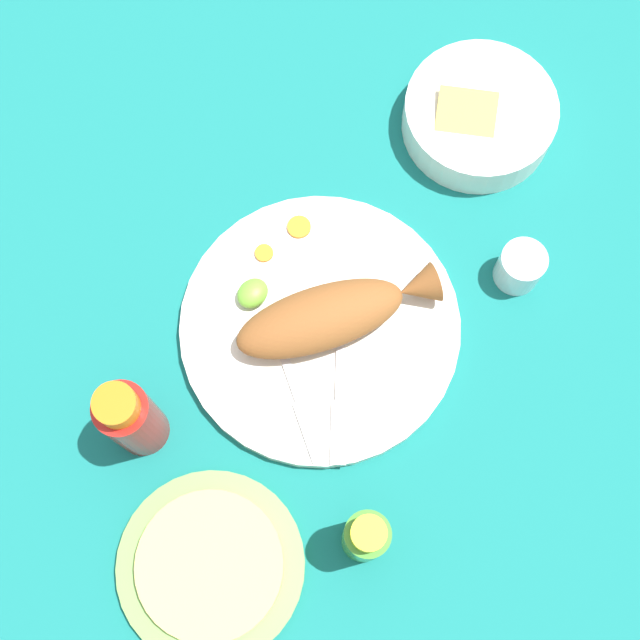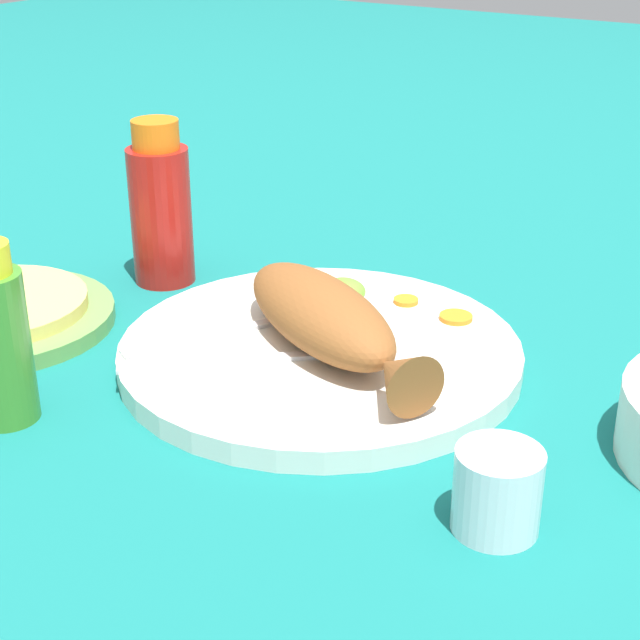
% 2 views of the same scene
% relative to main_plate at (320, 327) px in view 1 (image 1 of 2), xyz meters
% --- Properties ---
extents(ground_plane, '(4.00, 4.00, 0.00)m').
position_rel_main_plate_xyz_m(ground_plane, '(0.00, 0.00, -0.01)').
color(ground_plane, '#146B66').
extents(main_plate, '(0.32, 0.32, 0.02)m').
position_rel_main_plate_xyz_m(main_plate, '(0.00, 0.00, 0.00)').
color(main_plate, silver).
rests_on(main_plate, ground_plane).
extents(fried_fish, '(0.23, 0.17, 0.05)m').
position_rel_main_plate_xyz_m(fried_fish, '(-0.01, 0.01, 0.03)').
color(fried_fish, brown).
rests_on(fried_fish, main_plate).
extents(fork_near, '(0.15, 0.13, 0.00)m').
position_rel_main_plate_xyz_m(fork_near, '(0.04, 0.07, 0.01)').
color(fork_near, silver).
rests_on(fork_near, main_plate).
extents(fork_far, '(0.10, 0.17, 0.00)m').
position_rel_main_plate_xyz_m(fork_far, '(0.08, 0.03, 0.01)').
color(fork_far, silver).
rests_on(fork_far, main_plate).
extents(carrot_slice_near, '(0.03, 0.03, 0.00)m').
position_rel_main_plate_xyz_m(carrot_slice_near, '(-0.07, -0.10, 0.01)').
color(carrot_slice_near, orange).
rests_on(carrot_slice_near, main_plate).
extents(carrot_slice_mid, '(0.02, 0.02, 0.00)m').
position_rel_main_plate_xyz_m(carrot_slice_mid, '(-0.02, -0.11, 0.01)').
color(carrot_slice_mid, orange).
rests_on(carrot_slice_mid, main_plate).
extents(lime_wedge_main, '(0.04, 0.03, 0.02)m').
position_rel_main_plate_xyz_m(lime_wedge_main, '(0.03, -0.08, 0.02)').
color(lime_wedge_main, '#6BB233').
rests_on(lime_wedge_main, main_plate).
extents(hot_sauce_bottle_red, '(0.06, 0.06, 0.16)m').
position_rel_main_plate_xyz_m(hot_sauce_bottle_red, '(0.22, -0.07, 0.06)').
color(hot_sauce_bottle_red, '#B21914').
rests_on(hot_sauce_bottle_red, ground_plane).
extents(hot_sauce_bottle_green, '(0.05, 0.05, 0.13)m').
position_rel_main_plate_xyz_m(hot_sauce_bottle_green, '(0.14, 0.19, 0.05)').
color(hot_sauce_bottle_green, '#3D8428').
rests_on(hot_sauce_bottle_green, ground_plane).
extents(salt_cup, '(0.05, 0.05, 0.05)m').
position_rel_main_plate_xyz_m(salt_cup, '(-0.20, 0.12, 0.01)').
color(salt_cup, silver).
rests_on(salt_cup, ground_plane).
extents(guacamole_bowl, '(0.18, 0.18, 0.06)m').
position_rel_main_plate_xyz_m(guacamole_bowl, '(-0.32, -0.03, 0.02)').
color(guacamole_bowl, white).
rests_on(guacamole_bowl, ground_plane).
extents(tortilla_plate, '(0.20, 0.20, 0.01)m').
position_rel_main_plate_xyz_m(tortilla_plate, '(0.27, 0.09, -0.00)').
color(tortilla_plate, '#6B9E4C').
rests_on(tortilla_plate, ground_plane).
extents(tortilla_stack, '(0.16, 0.16, 0.01)m').
position_rel_main_plate_xyz_m(tortilla_stack, '(0.27, 0.09, 0.01)').
color(tortilla_stack, '#E0C666').
rests_on(tortilla_stack, tortilla_plate).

